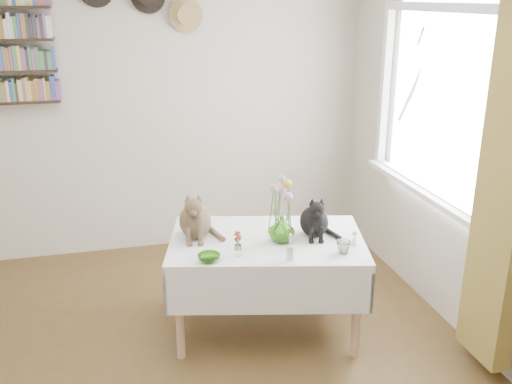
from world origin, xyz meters
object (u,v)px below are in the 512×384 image
object	(u,v)px
dining_table	(267,262)
black_cat	(314,214)
tabby_cat	(195,212)
flower_vase	(282,229)

from	to	relation	value
dining_table	black_cat	xyz separation A→B (m)	(0.32, -0.02, 0.32)
dining_table	tabby_cat	bearing A→B (deg)	161.87
dining_table	black_cat	world-z (taller)	black_cat
black_cat	flower_vase	size ratio (longest dim) A/B	1.73
tabby_cat	black_cat	distance (m)	0.79
dining_table	flower_vase	bearing A→B (deg)	-40.78
black_cat	tabby_cat	bearing A→B (deg)	-179.91
black_cat	flower_vase	distance (m)	0.25
dining_table	tabby_cat	distance (m)	0.59
tabby_cat	black_cat	size ratio (longest dim) A/B	1.14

